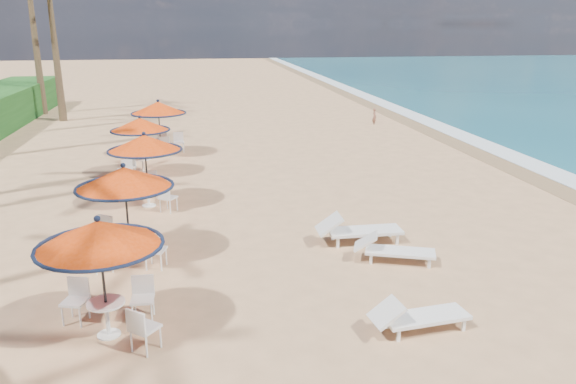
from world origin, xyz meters
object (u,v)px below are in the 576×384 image
Objects in this scene: station_3 at (138,130)px; lounger_mid at (392,249)px; station_0 at (103,249)px; station_1 at (123,190)px; station_2 at (146,150)px; lounger_near at (416,316)px; lounger_far at (356,229)px; station_4 at (160,114)px.

lounger_mid is at bearing -54.41° from station_3.
station_3 is (-0.32, 10.69, 0.03)m from station_0.
station_1 is 3.91m from station_2.
lounger_near is (5.00, -7.93, -1.39)m from station_2.
station_2 is 1.05× the size of lounger_far.
lounger_mid is (0.59, 2.91, 0.00)m from lounger_near.
lounger_mid is at bearing 20.41° from station_0.
lounger_mid is (6.11, -8.54, -1.32)m from station_3.
lounger_near is 0.97× the size of lounger_mid.
lounger_near is 4.14m from lounger_far.
station_2 is (0.19, 7.18, 0.09)m from station_0.
station_4 is (0.57, 3.18, 0.04)m from station_3.
lounger_far is (5.32, 3.38, -1.24)m from station_0.
station_2 is at bearing 86.90° from station_1.
station_3 is 1.14× the size of lounger_mid.
station_0 is at bearing -139.19° from lounger_mid.
station_0 is 0.98× the size of station_2.
station_3 is 3.23m from station_4.
lounger_mid is 0.89× the size of lounger_far.
station_4 is at bearing 88.56° from station_1.
station_1 reaches higher than station_3.
lounger_far is (5.13, -3.80, -1.33)m from station_2.
lounger_far is (5.34, 0.11, -1.28)m from station_1.
station_2 is 1.22× the size of lounger_near.
station_2 is 1.18× the size of lounger_mid.
station_0 is at bearing -88.26° from station_3.
lounger_far is at bearing -64.19° from station_4.
station_0 is 1.16× the size of lounger_mid.
lounger_near is at bearing -64.28° from station_3.
station_1 is 7.43m from station_3.
station_3 is 10.58m from lounger_mid.
station_1 is 5.49m from lounger_far.
station_4 is at bearing 135.71° from lounger_mid.
lounger_mid is 1.31m from lounger_far.
lounger_far is at bearing -52.33° from station_3.
station_2 reaches higher than station_3.
lounger_far reaches higher than lounger_near.
station_4 is 1.22× the size of lounger_mid.
station_4 is 13.03m from lounger_mid.
station_1 is at bearing 135.80° from lounger_near.
station_1 is 1.05× the size of station_3.
station_1 is 1.01× the size of station_2.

